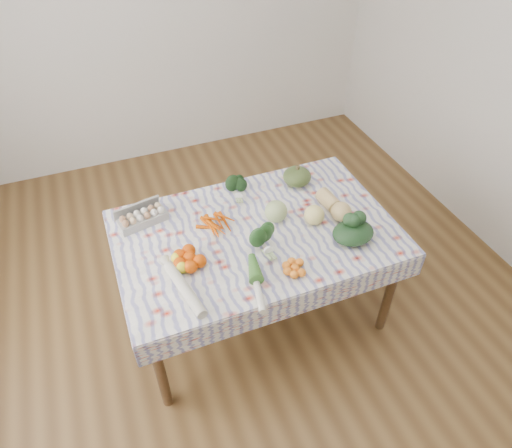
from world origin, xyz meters
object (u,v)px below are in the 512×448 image
object	(u,v)px
dining_table	(256,241)
cabbage	(276,211)
egg_carton	(143,218)
kabocha_squash	(297,176)
butternut_squash	(334,204)
grapefruit	(314,215)

from	to	relation	value
dining_table	cabbage	distance (m)	0.22
dining_table	egg_carton	xyz separation A→B (m)	(-0.61, 0.32, 0.12)
dining_table	kabocha_squash	world-z (taller)	kabocha_squash
butternut_squash	grapefruit	size ratio (longest dim) A/B	2.22
kabocha_squash	cabbage	distance (m)	0.40
dining_table	butternut_squash	size ratio (longest dim) A/B	5.85
grapefruit	butternut_squash	bearing A→B (deg)	15.55
cabbage	kabocha_squash	bearing A→B (deg)	45.93
butternut_squash	kabocha_squash	bearing A→B (deg)	99.08
egg_carton	dining_table	bearing A→B (deg)	-39.54
egg_carton	cabbage	xyz separation A→B (m)	(0.76, -0.27, 0.03)
egg_carton	kabocha_squash	bearing A→B (deg)	-11.03
kabocha_squash	cabbage	size ratio (longest dim) A/B	1.37
butternut_squash	cabbage	bearing A→B (deg)	164.85
dining_table	egg_carton	world-z (taller)	egg_carton
cabbage	butternut_squash	bearing A→B (deg)	-9.65
dining_table	butternut_squash	xyz separation A→B (m)	(0.52, -0.01, 0.15)
kabocha_squash	butternut_squash	distance (m)	0.36
butternut_squash	dining_table	bearing A→B (deg)	173.13
kabocha_squash	egg_carton	bearing A→B (deg)	-179.08
grapefruit	kabocha_squash	bearing A→B (deg)	79.63
cabbage	butternut_squash	size ratio (longest dim) A/B	0.50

